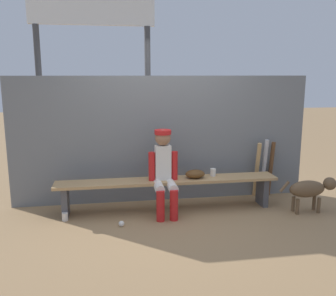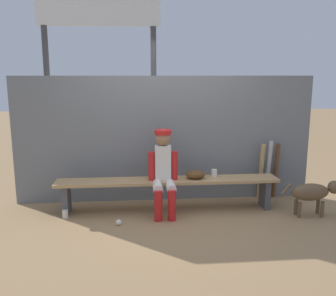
{
  "view_description": "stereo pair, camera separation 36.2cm",
  "coord_description": "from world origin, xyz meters",
  "px_view_note": "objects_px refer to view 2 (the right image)",
  "views": [
    {
      "loc": [
        -0.8,
        -4.93,
        1.91
      ],
      "look_at": [
        0.0,
        0.0,
        0.91
      ],
      "focal_mm": 39.31,
      "sensor_mm": 36.0,
      "label": 1
    },
    {
      "loc": [
        -0.44,
        -4.98,
        1.91
      ],
      "look_at": [
        0.0,
        0.0,
        0.91
      ],
      "focal_mm": 39.31,
      "sensor_mm": 36.0,
      "label": 2
    }
  ],
  "objects_px": {
    "cup_on_ground": "(65,214)",
    "scoreboard": "(102,22)",
    "player_seated": "(164,169)",
    "cup_on_bench": "(214,173)",
    "dugout_bench": "(168,185)",
    "baseball_glove": "(195,174)",
    "bat_wood_tan": "(261,172)",
    "bat_wood_dark": "(275,171)",
    "baseball": "(119,222)",
    "bat_aluminum_silver": "(268,170)",
    "dog": "(314,192)"
  },
  "relations": [
    {
      "from": "cup_on_ground",
      "to": "scoreboard",
      "type": "height_order",
      "value": "scoreboard"
    },
    {
      "from": "player_seated",
      "to": "cup_on_bench",
      "type": "height_order",
      "value": "player_seated"
    },
    {
      "from": "dugout_bench",
      "to": "baseball_glove",
      "type": "height_order",
      "value": "baseball_glove"
    },
    {
      "from": "player_seated",
      "to": "baseball_glove",
      "type": "distance_m",
      "value": 0.49
    },
    {
      "from": "player_seated",
      "to": "bat_wood_tan",
      "type": "height_order",
      "value": "player_seated"
    },
    {
      "from": "dugout_bench",
      "to": "bat_wood_tan",
      "type": "bearing_deg",
      "value": 13.25
    },
    {
      "from": "cup_on_bench",
      "to": "scoreboard",
      "type": "distance_m",
      "value": 3.06
    },
    {
      "from": "dugout_bench",
      "to": "cup_on_bench",
      "type": "height_order",
      "value": "cup_on_bench"
    },
    {
      "from": "cup_on_ground",
      "to": "scoreboard",
      "type": "distance_m",
      "value": 3.13
    },
    {
      "from": "scoreboard",
      "to": "cup_on_bench",
      "type": "bearing_deg",
      "value": -38.76
    },
    {
      "from": "dugout_bench",
      "to": "bat_wood_dark",
      "type": "height_order",
      "value": "bat_wood_dark"
    },
    {
      "from": "bat_wood_tan",
      "to": "baseball",
      "type": "relative_size",
      "value": 12.07
    },
    {
      "from": "scoreboard",
      "to": "baseball_glove",
      "type": "bearing_deg",
      "value": -45.6
    },
    {
      "from": "player_seated",
      "to": "baseball",
      "type": "relative_size",
      "value": 15.76
    },
    {
      "from": "bat_aluminum_silver",
      "to": "cup_on_ground",
      "type": "height_order",
      "value": "bat_aluminum_silver"
    },
    {
      "from": "bat_wood_dark",
      "to": "dog",
      "type": "distance_m",
      "value": 0.81
    },
    {
      "from": "baseball",
      "to": "scoreboard",
      "type": "xyz_separation_m",
      "value": [
        -0.27,
        1.86,
        2.71
      ]
    },
    {
      "from": "baseball",
      "to": "bat_aluminum_silver",
      "type": "bearing_deg",
      "value": 20.0
    },
    {
      "from": "scoreboard",
      "to": "player_seated",
      "type": "bearing_deg",
      "value": -59.27
    },
    {
      "from": "cup_on_bench",
      "to": "scoreboard",
      "type": "relative_size",
      "value": 0.03
    },
    {
      "from": "dugout_bench",
      "to": "player_seated",
      "type": "xyz_separation_m",
      "value": [
        -0.07,
        -0.11,
        0.27
      ]
    },
    {
      "from": "baseball",
      "to": "baseball_glove",
      "type": "bearing_deg",
      "value": 24.15
    },
    {
      "from": "cup_on_ground",
      "to": "cup_on_bench",
      "type": "bearing_deg",
      "value": 6.34
    },
    {
      "from": "baseball_glove",
      "to": "bat_aluminum_silver",
      "type": "distance_m",
      "value": 1.24
    },
    {
      "from": "dugout_bench",
      "to": "bat_aluminum_silver",
      "type": "distance_m",
      "value": 1.62
    },
    {
      "from": "cup_on_ground",
      "to": "cup_on_bench",
      "type": "height_order",
      "value": "cup_on_bench"
    },
    {
      "from": "bat_wood_tan",
      "to": "baseball",
      "type": "distance_m",
      "value": 2.34
    },
    {
      "from": "dugout_bench",
      "to": "bat_wood_tan",
      "type": "relative_size",
      "value": 3.51
    },
    {
      "from": "baseball",
      "to": "cup_on_bench",
      "type": "relative_size",
      "value": 0.67
    },
    {
      "from": "baseball",
      "to": "dog",
      "type": "bearing_deg",
      "value": 2.03
    },
    {
      "from": "cup_on_bench",
      "to": "scoreboard",
      "type": "height_order",
      "value": "scoreboard"
    },
    {
      "from": "baseball_glove",
      "to": "bat_aluminum_silver",
      "type": "xyz_separation_m",
      "value": [
        1.19,
        0.34,
        -0.05
      ]
    },
    {
      "from": "baseball",
      "to": "cup_on_ground",
      "type": "xyz_separation_m",
      "value": [
        -0.73,
        0.32,
        0.02
      ]
    },
    {
      "from": "dugout_bench",
      "to": "bat_aluminum_silver",
      "type": "relative_size",
      "value": 3.37
    },
    {
      "from": "dugout_bench",
      "to": "bat_wood_tan",
      "type": "distance_m",
      "value": 1.51
    },
    {
      "from": "baseball",
      "to": "scoreboard",
      "type": "distance_m",
      "value": 3.29
    },
    {
      "from": "baseball_glove",
      "to": "cup_on_bench",
      "type": "height_order",
      "value": "baseball_glove"
    },
    {
      "from": "bat_aluminum_silver",
      "to": "bat_wood_dark",
      "type": "bearing_deg",
      "value": 14.2
    },
    {
      "from": "player_seated",
      "to": "bat_wood_tan",
      "type": "distance_m",
      "value": 1.62
    },
    {
      "from": "dugout_bench",
      "to": "cup_on_ground",
      "type": "relative_size",
      "value": 28.52
    },
    {
      "from": "baseball_glove",
      "to": "cup_on_ground",
      "type": "bearing_deg",
      "value": -174.76
    },
    {
      "from": "bat_wood_tan",
      "to": "scoreboard",
      "type": "bearing_deg",
      "value": 156.96
    },
    {
      "from": "baseball_glove",
      "to": "dog",
      "type": "bearing_deg",
      "value": -13.82
    },
    {
      "from": "bat_wood_tan",
      "to": "bat_aluminum_silver",
      "type": "xyz_separation_m",
      "value": [
        0.11,
        -0.0,
        0.02
      ]
    },
    {
      "from": "scoreboard",
      "to": "baseball",
      "type": "bearing_deg",
      "value": -81.59
    },
    {
      "from": "cup_on_ground",
      "to": "player_seated",
      "type": "bearing_deg",
      "value": 2.31
    },
    {
      "from": "cup_on_ground",
      "to": "baseball_glove",
      "type": "bearing_deg",
      "value": 5.24
    },
    {
      "from": "bat_wood_tan",
      "to": "bat_wood_dark",
      "type": "relative_size",
      "value": 1.01
    },
    {
      "from": "bat_aluminum_silver",
      "to": "dog",
      "type": "relative_size",
      "value": 1.11
    },
    {
      "from": "baseball",
      "to": "dugout_bench",
      "type": "bearing_deg",
      "value": 35.22
    }
  ]
}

